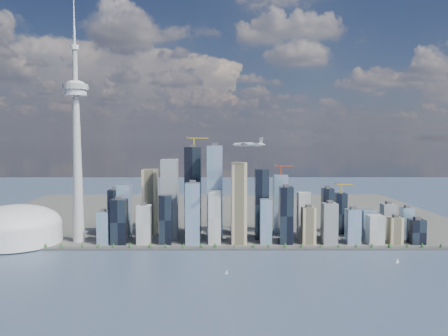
{
  "coord_description": "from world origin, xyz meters",
  "views": [
    {
      "loc": [
        30.61,
        -680.1,
        240.25
      ],
      "look_at": [
        33.54,
        260.0,
        176.16
      ],
      "focal_mm": 35.0,
      "sensor_mm": 36.0,
      "label": 1
    }
  ],
  "objects_px": {
    "needle_tower": "(77,140)",
    "airplane": "(248,144)",
    "sailboat_east": "(397,261)",
    "dome_stadium": "(16,227)",
    "sailboat_west": "(227,272)"
  },
  "relations": [
    {
      "from": "airplane",
      "to": "sailboat_west",
      "type": "distance_m",
      "value": 274.91
    },
    {
      "from": "needle_tower",
      "to": "sailboat_east",
      "type": "bearing_deg",
      "value": -13.78
    },
    {
      "from": "sailboat_east",
      "to": "needle_tower",
      "type": "bearing_deg",
      "value": 145.59
    },
    {
      "from": "sailboat_west",
      "to": "sailboat_east",
      "type": "xyz_separation_m",
      "value": [
        330.75,
        67.34,
        0.43
      ]
    },
    {
      "from": "needle_tower",
      "to": "dome_stadium",
      "type": "xyz_separation_m",
      "value": [
        -140.0,
        -10.0,
        -196.4
      ]
    },
    {
      "from": "needle_tower",
      "to": "airplane",
      "type": "relative_size",
      "value": 7.81
    },
    {
      "from": "dome_stadium",
      "to": "airplane",
      "type": "xyz_separation_m",
      "value": [
        524.43,
        -70.71,
        188.68
      ]
    },
    {
      "from": "needle_tower",
      "to": "dome_stadium",
      "type": "height_order",
      "value": "needle_tower"
    },
    {
      "from": "sailboat_west",
      "to": "sailboat_east",
      "type": "height_order",
      "value": "sailboat_east"
    },
    {
      "from": "airplane",
      "to": "sailboat_east",
      "type": "distance_m",
      "value": 371.47
    },
    {
      "from": "needle_tower",
      "to": "sailboat_west",
      "type": "bearing_deg",
      "value": -34.42
    },
    {
      "from": "needle_tower",
      "to": "airplane",
      "type": "xyz_separation_m",
      "value": [
        384.43,
        -80.71,
        -7.72
      ]
    },
    {
      "from": "needle_tower",
      "to": "airplane",
      "type": "height_order",
      "value": "needle_tower"
    },
    {
      "from": "sailboat_west",
      "to": "sailboat_east",
      "type": "distance_m",
      "value": 337.53
    },
    {
      "from": "sailboat_east",
      "to": "dome_stadium",
      "type": "bearing_deg",
      "value": 148.59
    }
  ]
}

